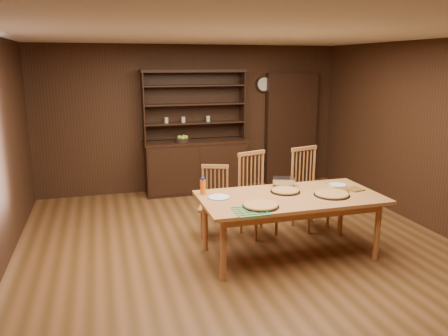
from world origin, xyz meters
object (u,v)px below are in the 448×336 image
object	(u,v)px
china_hutch	(196,159)
chair_right	(308,185)
chair_center	(255,191)
juice_bottle	(203,187)
chair_left	(214,199)
dining_table	(290,201)

from	to	relation	value
china_hutch	chair_right	distance (m)	2.41
china_hutch	chair_right	xyz separation A→B (m)	(1.15, -2.12, 0.01)
china_hutch	chair_right	size ratio (longest dim) A/B	1.91
chair_center	juice_bottle	bearing A→B (deg)	-169.36
china_hutch	chair_left	world-z (taller)	china_hutch
china_hutch	chair_center	xyz separation A→B (m)	(0.35, -2.16, 0.00)
dining_table	juice_bottle	bearing A→B (deg)	160.12
china_hutch	chair_left	distance (m)	2.07
chair_right	dining_table	bearing A→B (deg)	-142.72
chair_center	chair_left	bearing A→B (deg)	152.13
dining_table	chair_right	bearing A→B (deg)	52.09
dining_table	chair_left	world-z (taller)	chair_left
china_hutch	dining_table	world-z (taller)	china_hutch
dining_table	chair_center	xyz separation A→B (m)	(-0.14, 0.80, -0.08)
chair_left	chair_right	world-z (taller)	chair_right
chair_left	chair_right	xyz separation A→B (m)	(1.34, -0.07, 0.10)
chair_left	chair_center	bearing A→B (deg)	10.31
chair_center	chair_right	world-z (taller)	chair_right
chair_right	chair_left	bearing A→B (deg)	162.39
china_hutch	chair_left	size ratio (longest dim) A/B	2.29
chair_left	china_hutch	bearing A→B (deg)	105.25
chair_center	juice_bottle	xyz separation A→B (m)	(-0.83, -0.45, 0.25)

